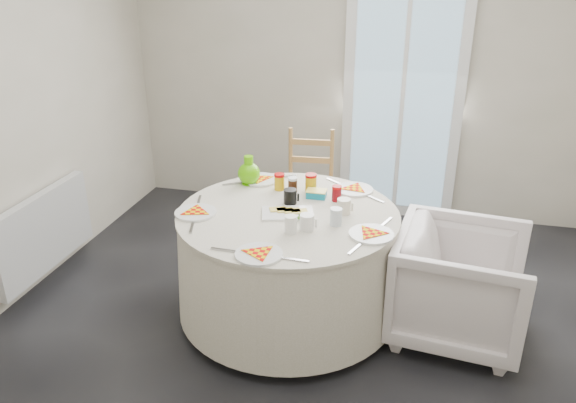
% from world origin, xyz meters
% --- Properties ---
extents(floor, '(4.00, 4.00, 0.00)m').
position_xyz_m(floor, '(0.00, 0.00, 0.00)').
color(floor, black).
rests_on(floor, ground).
extents(wall_back, '(4.00, 0.02, 2.60)m').
position_xyz_m(wall_back, '(0.00, 2.00, 1.30)').
color(wall_back, '#BCB5A3').
rests_on(wall_back, floor).
extents(glass_door, '(1.00, 0.08, 2.10)m').
position_xyz_m(glass_door, '(0.40, 1.95, 1.05)').
color(glass_door, silver).
rests_on(glass_door, floor).
extents(radiator, '(0.07, 1.00, 0.55)m').
position_xyz_m(radiator, '(-1.94, 0.20, 0.38)').
color(radiator, silver).
rests_on(radiator, floor).
extents(table, '(1.39, 1.39, 0.71)m').
position_xyz_m(table, '(-0.17, 0.19, 0.38)').
color(table, beige).
rests_on(table, floor).
extents(wooden_chair, '(0.43, 0.41, 0.89)m').
position_xyz_m(wooden_chair, '(-0.27, 1.32, 0.47)').
color(wooden_chair, '#A88D46').
rests_on(wooden_chair, floor).
extents(armchair, '(0.78, 0.82, 0.77)m').
position_xyz_m(armchair, '(0.89, 0.22, 0.39)').
color(armchair, silver).
rests_on(armchair, floor).
extents(place_settings, '(1.79, 1.79, 0.03)m').
position_xyz_m(place_settings, '(-0.17, 0.19, 0.77)').
color(place_settings, white).
rests_on(place_settings, table).
extents(jar_cluster, '(0.48, 0.29, 0.13)m').
position_xyz_m(jar_cluster, '(-0.12, 0.48, 0.82)').
color(jar_cluster, brown).
rests_on(jar_cluster, table).
extents(butter_tub, '(0.13, 0.09, 0.05)m').
position_xyz_m(butter_tub, '(-0.04, 0.46, 0.79)').
color(butter_tub, '#087C9B').
rests_on(butter_tub, table).
extents(green_pitcher, '(0.20, 0.20, 0.20)m').
position_xyz_m(green_pitcher, '(-0.53, 0.58, 0.87)').
color(green_pitcher, '#51BC02').
rests_on(green_pitcher, table).
extents(cheese_platter, '(0.35, 0.28, 0.04)m').
position_xyz_m(cheese_platter, '(-0.16, 0.16, 0.77)').
color(cheese_platter, white).
rests_on(cheese_platter, table).
extents(mugs_glasses, '(0.74, 0.74, 0.11)m').
position_xyz_m(mugs_glasses, '(-0.01, 0.21, 0.81)').
color(mugs_glasses, '#999999').
rests_on(mugs_glasses, table).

